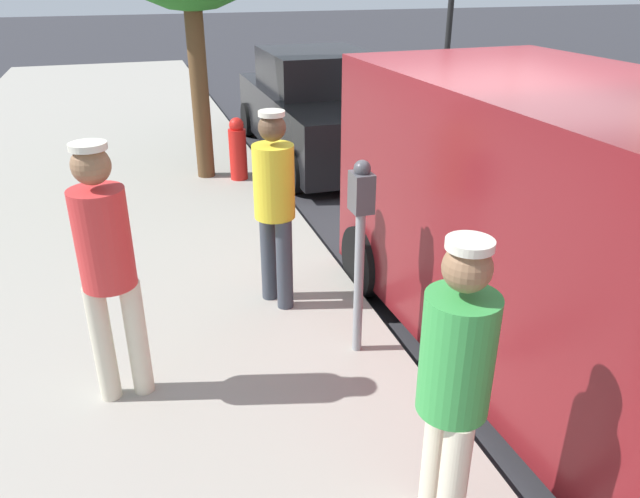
{
  "coord_description": "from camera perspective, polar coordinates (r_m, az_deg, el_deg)",
  "views": [
    {
      "loc": [
        2.8,
        4.45,
        2.85
      ],
      "look_at": [
        1.65,
        0.78,
        1.05
      ],
      "focal_mm": 33.95,
      "sensor_mm": 36.0,
      "label": 1
    }
  ],
  "objects": [
    {
      "name": "ground_plane",
      "position": [
        5.98,
        12.99,
        -4.11
      ],
      "size": [
        80.0,
        80.0,
        0.0
      ],
      "primitive_type": "plane",
      "color": "#2D2D33"
    },
    {
      "name": "pedestrian_in_green",
      "position": [
        2.93,
        12.53,
        -12.06
      ],
      "size": [
        0.34,
        0.36,
        1.68
      ],
      "color": "beige",
      "rests_on": "sidewalk_slab"
    },
    {
      "name": "parked_sedan_behind",
      "position": [
        10.08,
        0.01,
        13.01
      ],
      "size": [
        1.95,
        4.41,
        1.65
      ],
      "color": "black",
      "rests_on": "ground"
    },
    {
      "name": "parked_van",
      "position": [
        4.35,
        27.47,
        -0.88
      ],
      "size": [
        2.27,
        5.26,
        2.15
      ],
      "color": "maroon",
      "rests_on": "ground"
    },
    {
      "name": "pedestrian_in_red",
      "position": [
        4.02,
        -19.47,
        -1.01
      ],
      "size": [
        0.36,
        0.34,
        1.78
      ],
      "color": "beige",
      "rests_on": "sidewalk_slab"
    },
    {
      "name": "fire_hydrant",
      "position": [
        8.51,
        -7.75,
        9.27
      ],
      "size": [
        0.24,
        0.24,
        0.86
      ],
      "color": "red",
      "rests_on": "sidewalk_slab"
    },
    {
      "name": "sidewalk_slab",
      "position": [
        5.29,
        -22.46,
        -8.75
      ],
      "size": [
        5.0,
        32.0,
        0.15
      ],
      "primitive_type": "cube",
      "color": "#9E998E",
      "rests_on": "ground"
    },
    {
      "name": "parking_meter_near",
      "position": [
        4.29,
        3.83,
        2.09
      ],
      "size": [
        0.14,
        0.18,
        1.52
      ],
      "color": "gray",
      "rests_on": "sidewalk_slab"
    },
    {
      "name": "pedestrian_in_yellow",
      "position": [
        5.0,
        -4.32,
        4.74
      ],
      "size": [
        0.34,
        0.34,
        1.69
      ],
      "color": "#383D47",
      "rests_on": "sidewalk_slab"
    }
  ]
}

